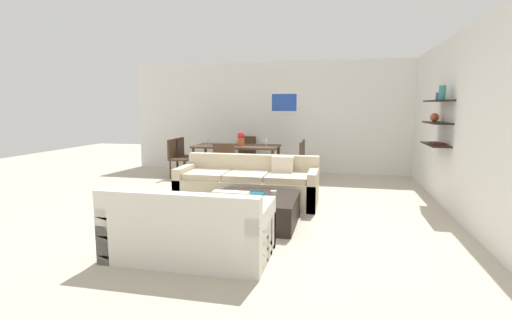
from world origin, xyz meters
The scene contains 21 objects.
ground_plane centered at (0.00, 0.00, 0.00)m, with size 18.00×18.00×0.00m, color #BCB29E.
back_wall_unit centered at (0.30, 3.53, 1.35)m, with size 8.40×0.09×2.70m.
right_wall_shelf_unit centered at (3.03, 0.60, 1.35)m, with size 0.34×8.20×2.70m.
sofa_beige centered at (-0.14, 0.34, 0.29)m, with size 2.32×0.90×0.78m.
loveseat_white centered at (-0.19, -2.06, 0.29)m, with size 1.70×0.90×0.78m.
coffee_table centered at (0.21, -0.76, 0.19)m, with size 1.16×1.06×0.38m.
decorative_bowl centered at (0.24, -0.79, 0.41)m, with size 0.29×0.29×0.06m.
candle_jar centered at (0.46, -0.63, 0.41)m, with size 0.09×0.09×0.07m, color silver.
apple_on_coffee_table centered at (-0.07, -0.73, 0.42)m, with size 0.08×0.08×0.08m, color red.
dining_table centered at (-0.90, 2.38, 0.68)m, with size 1.89×0.90×0.75m.
dining_chair_left_near centered at (-2.25, 2.18, 0.50)m, with size 0.44×0.44×0.88m.
dining_chair_left_far centered at (-2.25, 2.58, 0.50)m, with size 0.44×0.44×0.88m.
dining_chair_foot centered at (-0.90, 1.53, 0.50)m, with size 0.44×0.44×0.88m.
dining_chair_right_far centered at (0.45, 2.58, 0.50)m, with size 0.44×0.44×0.88m.
dining_chair_head centered at (-0.90, 3.24, 0.50)m, with size 0.44×0.44×0.88m.
dining_chair_right_near centered at (0.45, 2.18, 0.50)m, with size 0.44×0.44×0.88m.
wine_glass_right_near centered at (-0.21, 2.27, 0.86)m, with size 0.07×0.07×0.16m.
wine_glass_head centered at (-0.90, 2.77, 0.86)m, with size 0.08×0.08×0.16m.
wine_glass_left_far centered at (-1.60, 2.49, 0.84)m, with size 0.06×0.06×0.14m.
wine_glass_left_near centered at (-1.60, 2.27, 0.85)m, with size 0.06×0.06×0.15m.
centerpiece_vase centered at (-0.81, 2.42, 0.91)m, with size 0.16×0.16×0.31m.
Camera 1 is at (1.33, -5.68, 1.60)m, focal length 26.33 mm.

